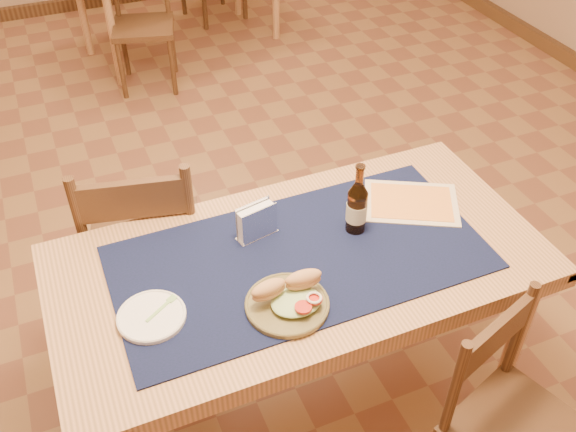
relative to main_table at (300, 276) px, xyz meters
name	(u,v)px	position (x,y,z in m)	size (l,w,h in m)	color
main_table	(300,276)	(0.00, 0.00, 0.00)	(1.60, 0.80, 0.75)	tan
placemat	(300,257)	(0.00, 0.00, 0.09)	(1.20, 0.60, 0.01)	#10133B
baseboard	(232,256)	(0.00, 0.80, -0.62)	(6.00, 7.00, 0.10)	#4E321B
chair_main_far	(146,243)	(-0.42, 0.55, -0.17)	(0.52, 0.52, 0.95)	#4E321B
chair_main_near	(513,424)	(0.45, -0.63, -0.24)	(0.49, 0.49, 0.83)	#4E321B
chair_back_near	(143,22)	(0.07, 2.77, -0.23)	(0.48, 0.48, 0.84)	#4E321B
sandwich_plate	(289,299)	(-0.11, -0.18, 0.11)	(0.25, 0.25, 0.10)	brown
side_plate	(151,316)	(-0.50, -0.07, 0.10)	(0.20, 0.20, 0.02)	white
fork	(163,306)	(-0.46, -0.05, 0.10)	(0.11, 0.08, 0.00)	#8EC96E
beer_bottle	(357,207)	(0.23, 0.05, 0.19)	(0.07, 0.07, 0.26)	#47260C
napkin_holder	(257,222)	(-0.09, 0.15, 0.15)	(0.15, 0.08, 0.13)	white
menu_card	(411,202)	(0.48, 0.10, 0.09)	(0.40, 0.37, 0.01)	beige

